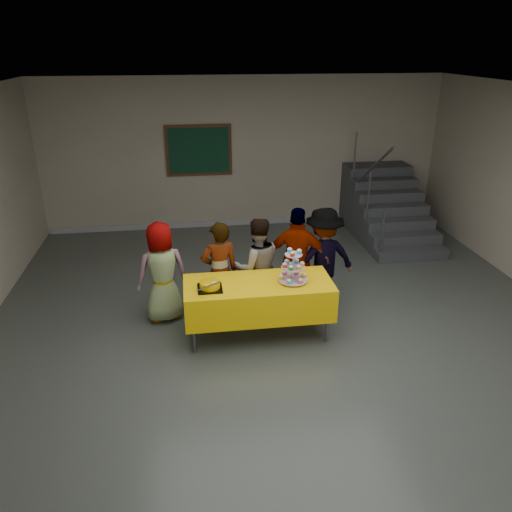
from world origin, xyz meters
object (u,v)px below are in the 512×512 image
Objects in this scene: schoolchild_c at (257,267)px; schoolchild_e at (323,258)px; bake_table at (258,298)px; schoolchild_b at (220,272)px; schoolchild_a at (162,272)px; cupcake_stand at (293,269)px; staircase at (384,209)px; noticeboard at (199,150)px; schoolchild_d at (298,260)px; bear_cake at (210,285)px.

schoolchild_c is 0.96m from schoolchild_e.
bake_table is 0.70m from schoolchild_b.
cupcake_stand is at bearing 142.18° from schoolchild_a.
bake_table is 1.25m from schoolchild_e.
cupcake_stand is 1.07m from schoolchild_b.
staircase is (2.62, 3.50, -0.45)m from cupcake_stand.
schoolchild_b is at bearing 3.50° from schoolchild_c.
schoolchild_a is 0.78m from schoolchild_b.
noticeboard reaches higher than schoolchild_e.
bear_cake is at bearing 47.89° from schoolchild_d.
bake_table is 0.95m from schoolchild_d.
bake_table is at bearing 120.92° from schoolchild_b.
schoolchild_b reaches higher than bake_table.
bake_table is 1.32× the size of schoolchild_b.
staircase is (2.03, 2.79, -0.25)m from schoolchild_e.
cupcake_stand is 1.80m from schoolchild_a.
schoolchild_d is 3.93m from noticeboard.
schoolchild_e is (0.96, 0.08, 0.03)m from schoolchild_c.
noticeboard reaches higher than schoolchild_c.
schoolchild_d reaches higher than cupcake_stand.
staircase is 1.85× the size of noticeboard.
staircase reaches higher than bake_table.
bake_table is 1.38m from schoolchild_a.
schoolchild_c reaches higher than schoolchild_a.
staircase is at bearing 53.15° from cupcake_stand.
schoolchild_c reaches higher than bake_table.
cupcake_stand is 0.29× the size of schoolchild_d.
schoolchild_d is 1.02× the size of schoolchild_e.
schoolchild_a is at bearing -146.41° from staircase.
staircase is 3.87m from noticeboard.
bear_cake is 4.47m from noticeboard.
schoolchild_a is 0.99× the size of schoolchild_b.
noticeboard is (-0.55, 4.31, 1.04)m from bake_table.
schoolchild_d reaches higher than schoolchild_a.
staircase is at bearing 44.09° from bear_cake.
schoolchild_e is at bearing 179.50° from schoolchild_c.
schoolchild_a is 5.15m from staircase.
staircase is at bearing -162.56° from schoolchild_a.
schoolchild_d is 3.71m from staircase.
schoolchild_c is at bearing -3.72° from schoolchild_e.
noticeboard reaches higher than staircase.
schoolchild_b is 0.59× the size of staircase.
schoolchild_c is (0.69, 0.69, -0.12)m from bear_cake.
cupcake_stand is at bearing 114.48° from schoolchild_c.
noticeboard is (-1.58, 3.62, 0.86)m from schoolchild_e.
schoolchild_e is at bearing -126.12° from staircase.
bear_cake is 0.98m from schoolchild_c.
noticeboard is at bearing -98.53° from schoolchild_b.
cupcake_stand is at bearing 3.25° from bear_cake.
cupcake_stand reaches higher than bear_cake.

